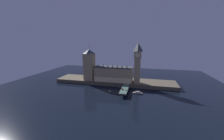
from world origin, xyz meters
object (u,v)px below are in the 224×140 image
(victoria_tower, at_px, (89,65))
(street_lamp_mid, at_px, (128,86))
(car_southbound_lead, at_px, (126,90))
(pedestrian_near_rail, at_px, (121,89))
(pedestrian_mid_walk, at_px, (128,88))
(boat_downstream, at_px, (138,93))
(car_northbound_trail, at_px, (123,89))
(street_lamp_near, at_px, (120,89))
(clock_tower, at_px, (138,62))

(victoria_tower, xyz_separation_m, street_lamp_mid, (77.32, -35.43, -24.24))
(car_southbound_lead, xyz_separation_m, street_lamp_mid, (2.74, 8.57, 3.43))
(pedestrian_near_rail, relative_size, street_lamp_mid, 0.27)
(pedestrian_mid_walk, relative_size, boat_downstream, 0.12)
(car_southbound_lead, xyz_separation_m, boat_downstream, (17.47, 6.99, -5.83))
(victoria_tower, xyz_separation_m, pedestrian_mid_walk, (76.92, -35.62, -27.37))
(pedestrian_mid_walk, bearing_deg, victoria_tower, 155.15)
(pedestrian_near_rail, bearing_deg, car_southbound_lead, -11.34)
(street_lamp_mid, bearing_deg, car_southbound_lead, -107.74)
(pedestrian_near_rail, distance_m, boat_downstream, 25.85)
(car_southbound_lead, bearing_deg, victoria_tower, 149.46)
(pedestrian_near_rail, bearing_deg, car_northbound_trail, 8.07)
(car_southbound_lead, xyz_separation_m, street_lamp_near, (-7.42, -6.15, 3.43))
(car_northbound_trail, xyz_separation_m, pedestrian_near_rail, (-2.34, -0.33, 0.28))
(car_northbound_trail, bearing_deg, street_lamp_mid, 42.61)
(boat_downstream, bearing_deg, street_lamp_near, -152.17)
(car_southbound_lead, relative_size, boat_downstream, 0.30)
(car_northbound_trail, relative_size, pedestrian_near_rail, 2.62)
(clock_tower, relative_size, pedestrian_near_rail, 40.62)
(boat_downstream, bearing_deg, car_southbound_lead, -158.19)
(car_northbound_trail, xyz_separation_m, car_southbound_lead, (4.68, -1.74, 0.03))
(clock_tower, distance_m, car_northbound_trail, 56.10)
(street_lamp_mid, relative_size, boat_downstream, 0.42)
(street_lamp_mid, bearing_deg, boat_downstream, -6.10)
(clock_tower, height_order, car_southbound_lead, clock_tower)
(victoria_tower, height_order, pedestrian_mid_walk, victoria_tower)
(clock_tower, distance_m, boat_downstream, 53.88)
(victoria_tower, relative_size, boat_downstream, 4.02)
(pedestrian_near_rail, height_order, street_lamp_mid, street_lamp_mid)
(street_lamp_near, relative_size, boat_downstream, 0.42)
(pedestrian_near_rail, xyz_separation_m, pedestrian_mid_walk, (9.36, 6.96, 0.04))
(pedestrian_near_rail, xyz_separation_m, boat_downstream, (24.50, 5.59, -6.08))
(pedestrian_mid_walk, distance_m, boat_downstream, 16.39)
(car_southbound_lead, bearing_deg, pedestrian_mid_walk, 74.38)
(car_northbound_trail, height_order, pedestrian_mid_walk, pedestrian_mid_walk)
(pedestrian_near_rail, height_order, pedestrian_mid_walk, pedestrian_mid_walk)
(victoria_tower, bearing_deg, street_lamp_mid, -24.62)
(clock_tower, bearing_deg, street_lamp_near, -114.70)
(boat_downstream, bearing_deg, pedestrian_mid_walk, 174.79)
(victoria_tower, bearing_deg, clock_tower, -2.57)
(car_northbound_trail, bearing_deg, street_lamp_near, -109.15)
(car_northbound_trail, bearing_deg, boat_downstream, 13.34)
(street_lamp_mid, bearing_deg, pedestrian_mid_walk, -153.91)
(victoria_tower, relative_size, pedestrian_near_rail, 36.03)
(clock_tower, xyz_separation_m, pedestrian_near_rail, (-20.84, -38.62, -36.32))
(boat_downstream, bearing_deg, car_northbound_trail, -166.66)
(car_southbound_lead, relative_size, street_lamp_near, 0.72)
(car_northbound_trail, bearing_deg, victoria_tower, 148.85)
(street_lamp_mid, bearing_deg, pedestrian_near_rail, -143.74)
(clock_tower, xyz_separation_m, car_northbound_trail, (-18.50, -38.29, -36.60))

